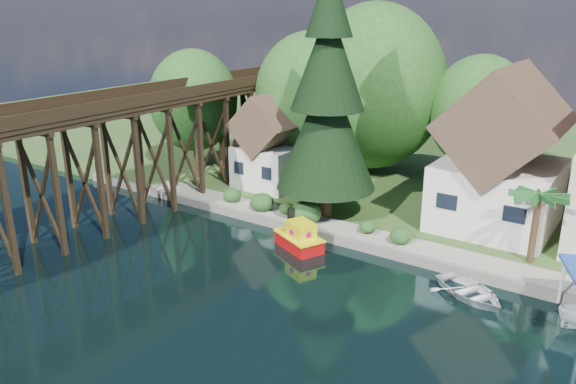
# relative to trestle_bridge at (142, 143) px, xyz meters

# --- Properties ---
(ground) EXTENTS (140.00, 140.00, 0.00)m
(ground) POSITION_rel_trestle_bridge_xyz_m (16.00, -5.17, -5.35)
(ground) COLOR black
(ground) RESTS_ON ground
(bank) EXTENTS (140.00, 52.00, 0.50)m
(bank) POSITION_rel_trestle_bridge_xyz_m (16.00, 28.83, -5.10)
(bank) COLOR #304E1F
(bank) RESTS_ON ground
(seawall) EXTENTS (60.00, 0.40, 0.62)m
(seawall) POSITION_rel_trestle_bridge_xyz_m (20.00, 2.83, -5.04)
(seawall) COLOR slate
(seawall) RESTS_ON ground
(promenade) EXTENTS (50.00, 2.60, 0.06)m
(promenade) POSITION_rel_trestle_bridge_xyz_m (22.00, 4.13, -4.82)
(promenade) COLOR gray
(promenade) RESTS_ON bank
(trestle_bridge) EXTENTS (4.12, 44.18, 9.30)m
(trestle_bridge) POSITION_rel_trestle_bridge_xyz_m (0.00, 0.00, 0.00)
(trestle_bridge) COLOR black
(trestle_bridge) RESTS_ON ground
(house_left) EXTENTS (7.64, 8.64, 11.02)m
(house_left) POSITION_rel_trestle_bridge_xyz_m (23.00, 10.83, -0.21)
(house_left) COLOR white
(house_left) RESTS_ON bank
(shed) EXTENTS (5.09, 5.40, 7.85)m
(shed) POSITION_rel_trestle_bridge_xyz_m (5.00, 9.33, -1.52)
(shed) COLOR white
(shed) RESTS_ON bank
(bg_trees) EXTENTS (49.90, 13.30, 10.57)m
(bg_trees) POSITION_rel_trestle_bridge_xyz_m (17.00, 16.08, 1.94)
(bg_trees) COLOR #382314
(bg_trees) RESTS_ON bank
(shrubs) EXTENTS (15.76, 2.47, 1.70)m
(shrubs) POSITION_rel_trestle_bridge_xyz_m (11.40, 4.09, -4.12)
(shrubs) COLOR #174218
(shrubs) RESTS_ON bank
(conifer) EXTENTS (7.04, 7.04, 17.33)m
(conifer) POSITION_rel_trestle_bridge_xyz_m (12.30, 5.94, 3.49)
(conifer) COLOR #382314
(conifer) RESTS_ON bank
(palm_tree) EXTENTS (3.79, 3.79, 4.61)m
(palm_tree) POSITION_rel_trestle_bridge_xyz_m (26.45, 6.03, -0.82)
(palm_tree) COLOR #382314
(palm_tree) RESTS_ON bank
(tugboat) EXTENTS (3.92, 3.16, 2.50)m
(tugboat) POSITION_rel_trestle_bridge_xyz_m (13.44, 0.83, -4.60)
(tugboat) COLOR #AE0B0C
(tugboat) RESTS_ON ground
(boat_white_a) EXTENTS (5.24, 4.75, 0.89)m
(boat_white_a) POSITION_rel_trestle_bridge_xyz_m (24.57, 0.72, -4.90)
(boat_white_a) COLOR white
(boat_white_a) RESTS_ON ground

